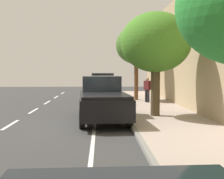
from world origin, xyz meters
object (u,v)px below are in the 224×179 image
object	(u,v)px
parked_suv_white_mid	(102,85)
parked_pickup_black_second	(102,100)
bicycle_at_curb	(113,99)
cyclist_with_backpack	(117,90)
street_tree_far_end	(156,43)
pedestrian_on_phone	(147,88)
street_tree_corner	(136,45)

from	to	relation	value
parked_suv_white_mid	parked_pickup_black_second	bearing A→B (deg)	-90.12
parked_pickup_black_second	bicycle_at_curb	xyz separation A→B (m)	(0.68, 5.57, -0.51)
bicycle_at_curb	cyclist_with_backpack	xyz separation A→B (m)	(0.22, -0.47, 0.63)
street_tree_far_end	pedestrian_on_phone	world-z (taller)	street_tree_far_end
parked_pickup_black_second	cyclist_with_backpack	bearing A→B (deg)	79.98
bicycle_at_curb	cyclist_with_backpack	size ratio (longest dim) A/B	0.94
bicycle_at_curb	street_tree_corner	world-z (taller)	street_tree_corner
street_tree_far_end	bicycle_at_curb	bearing A→B (deg)	109.48
parked_suv_white_mid	cyclist_with_backpack	xyz separation A→B (m)	(0.88, -6.23, -0.01)
street_tree_far_end	street_tree_corner	world-z (taller)	street_tree_corner
street_tree_corner	parked_pickup_black_second	bearing A→B (deg)	-107.07
pedestrian_on_phone	bicycle_at_curb	bearing A→B (deg)	-162.31
street_tree_far_end	street_tree_corner	distance (m)	7.41
street_tree_corner	pedestrian_on_phone	size ratio (longest dim) A/B	3.15
cyclist_with_backpack	pedestrian_on_phone	xyz separation A→B (m)	(2.08, 1.20, 0.03)
cyclist_with_backpack	pedestrian_on_phone	distance (m)	2.40
street_tree_far_end	pedestrian_on_phone	bearing A→B (deg)	84.69
parked_pickup_black_second	cyclist_with_backpack	size ratio (longest dim) A/B	3.23
bicycle_at_curb	street_tree_corner	distance (m)	4.65
cyclist_with_backpack	street_tree_corner	xyz separation A→B (m)	(1.55, 2.87, 2.94)
street_tree_far_end	pedestrian_on_phone	size ratio (longest dim) A/B	2.88
parked_pickup_black_second	bicycle_at_curb	bearing A→B (deg)	83.02
cyclist_with_backpack	street_tree_corner	bearing A→B (deg)	61.67
street_tree_corner	cyclist_with_backpack	bearing A→B (deg)	-118.33
parked_suv_white_mid	street_tree_far_end	world-z (taller)	street_tree_far_end
bicycle_at_curb	pedestrian_on_phone	distance (m)	2.50
street_tree_corner	pedestrian_on_phone	xyz separation A→B (m)	(0.53, -1.67, -2.90)
bicycle_at_curb	cyclist_with_backpack	distance (m)	0.81
parked_suv_white_mid	street_tree_far_end	distance (m)	11.29
parked_pickup_black_second	parked_suv_white_mid	size ratio (longest dim) A/B	1.13
street_tree_far_end	parked_suv_white_mid	bearing A→B (deg)	102.70
pedestrian_on_phone	cyclist_with_backpack	bearing A→B (deg)	-149.99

